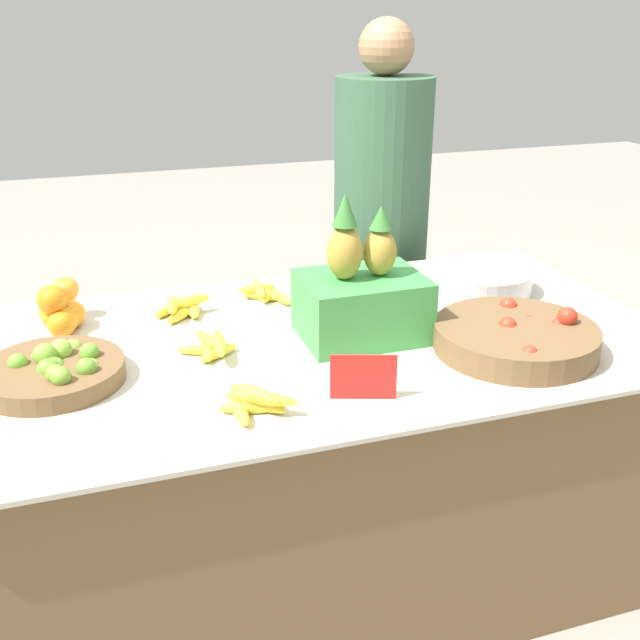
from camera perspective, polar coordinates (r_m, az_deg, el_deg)
ground_plane at (r=2.41m, az=0.00°, el=-17.42°), size 12.00×12.00×0.00m
market_table at (r=2.19m, az=0.00°, el=-10.08°), size 1.85×1.03×0.73m
lime_bowl at (r=1.87m, az=-19.63°, el=-3.66°), size 0.34×0.34×0.09m
tomato_basket at (r=1.99m, az=14.74°, el=-1.30°), size 0.42×0.42×0.11m
orange_pile at (r=2.17m, az=-19.13°, el=0.67°), size 0.12×0.21×0.14m
metal_bowl at (r=2.37m, az=12.07°, el=3.00°), size 0.32×0.32×0.08m
price_sign at (r=1.68m, az=3.32°, el=-4.36°), size 0.14×0.05×0.11m
produce_crate at (r=1.98m, az=3.17°, el=1.79°), size 0.32×0.25×0.40m
banana_bunch_back_center at (r=2.17m, az=-10.43°, el=0.91°), size 0.17×0.16×0.06m
banana_bunch_front_left at (r=1.92m, az=-8.24°, el=-2.03°), size 0.16×0.18×0.06m
banana_bunch_middle_left at (r=1.65m, az=-5.08°, el=-6.27°), size 0.17×0.15×0.06m
banana_bunch_middle_right at (r=2.28m, az=2.86°, el=2.27°), size 0.19×0.17×0.06m
banana_bunch_front_center at (r=2.27m, az=-4.19°, el=2.10°), size 0.15×0.19×0.05m
vendor_person at (r=2.91m, az=4.59°, el=5.59°), size 0.36×0.36×1.52m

